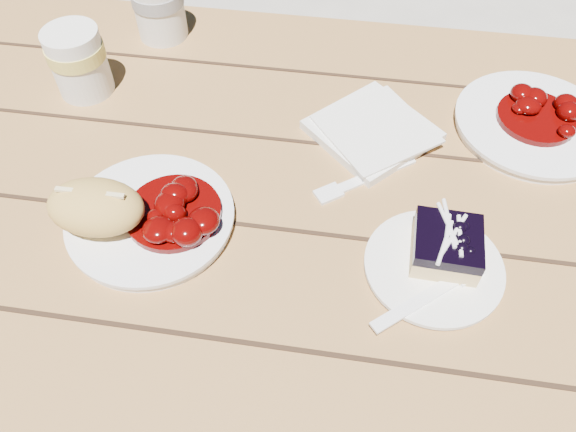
# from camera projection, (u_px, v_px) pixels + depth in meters

# --- Properties ---
(ground) EXTENTS (60.00, 60.00, 0.00)m
(ground) POSITION_uv_depth(u_px,v_px,m) (279.00, 387.00, 1.36)
(ground) COLOR #A7A197
(ground) RESTS_ON ground
(picnic_table) EXTENTS (2.00, 1.55, 0.75)m
(picnic_table) POSITION_uv_depth(u_px,v_px,m) (274.00, 248.00, 0.89)
(picnic_table) COLOR brown
(picnic_table) RESTS_ON ground
(main_plate) EXTENTS (0.21, 0.21, 0.02)m
(main_plate) POSITION_uv_depth(u_px,v_px,m) (151.00, 219.00, 0.71)
(main_plate) COLOR white
(main_plate) RESTS_ON picnic_table
(goulash_stew) EXTENTS (0.12, 0.12, 0.04)m
(goulash_stew) POSITION_uv_depth(u_px,v_px,m) (171.00, 205.00, 0.69)
(goulash_stew) COLOR #530302
(goulash_stew) RESTS_ON main_plate
(bread_roll) EXTENTS (0.12, 0.08, 0.06)m
(bread_roll) POSITION_uv_depth(u_px,v_px,m) (96.00, 207.00, 0.68)
(bread_roll) COLOR #D4A951
(bread_roll) RESTS_ON main_plate
(dessert_plate) EXTENTS (0.16, 0.16, 0.01)m
(dessert_plate) POSITION_uv_depth(u_px,v_px,m) (433.00, 267.00, 0.67)
(dessert_plate) COLOR white
(dessert_plate) RESTS_ON picnic_table
(blueberry_cake) EXTENTS (0.08, 0.08, 0.05)m
(blueberry_cake) POSITION_uv_depth(u_px,v_px,m) (446.00, 245.00, 0.66)
(blueberry_cake) COLOR #EAC77F
(blueberry_cake) RESTS_ON dessert_plate
(fork_dessert) EXTENTS (0.14, 0.12, 0.00)m
(fork_dessert) POSITION_uv_depth(u_px,v_px,m) (417.00, 302.00, 0.63)
(fork_dessert) COLOR white
(fork_dessert) RESTS_ON dessert_plate
(coffee_cup) EXTENTS (0.08, 0.08, 0.10)m
(coffee_cup) POSITION_uv_depth(u_px,v_px,m) (159.00, 7.00, 0.93)
(coffee_cup) COLOR white
(coffee_cup) RESTS_ON picnic_table
(napkin_stack) EXTENTS (0.21, 0.21, 0.01)m
(napkin_stack) POSITION_uv_depth(u_px,v_px,m) (372.00, 131.00, 0.82)
(napkin_stack) COLOR white
(napkin_stack) RESTS_ON picnic_table
(fork_table) EXTENTS (0.14, 0.12, 0.00)m
(fork_table) POSITION_uv_depth(u_px,v_px,m) (376.00, 174.00, 0.77)
(fork_table) COLOR white
(fork_table) RESTS_ON picnic_table
(second_plate) EXTENTS (0.22, 0.22, 0.02)m
(second_plate) POSITION_uv_depth(u_px,v_px,m) (533.00, 125.00, 0.82)
(second_plate) COLOR white
(second_plate) RESTS_ON picnic_table
(second_stew) EXTENTS (0.11, 0.11, 0.04)m
(second_stew) POSITION_uv_depth(u_px,v_px,m) (540.00, 109.00, 0.80)
(second_stew) COLOR #530302
(second_stew) RESTS_ON second_plate
(second_cup) EXTENTS (0.08, 0.08, 0.10)m
(second_cup) POSITION_uv_depth(u_px,v_px,m) (79.00, 62.00, 0.84)
(second_cup) COLOR white
(second_cup) RESTS_ON picnic_table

